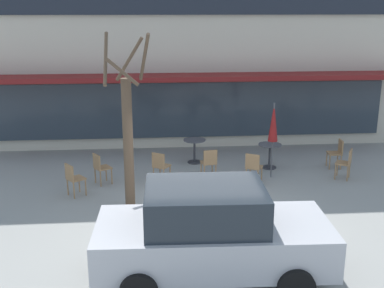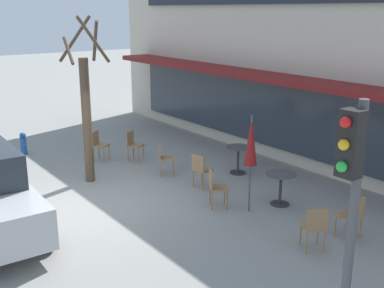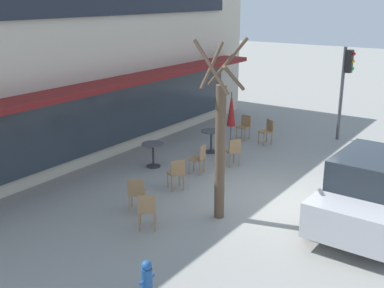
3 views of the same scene
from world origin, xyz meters
TOP-DOWN VIEW (x-y plane):
  - ground_plane at (0.00, 0.00)m, footprint 80.00×80.00m
  - building_facade at (0.00, 9.96)m, footprint 17.41×9.10m
  - cafe_table_near_wall at (0.23, 4.24)m, footprint 0.70×0.70m
  - cafe_table_streetside at (2.48, 3.54)m, footprint 0.70×0.70m
  - patio_umbrella_green_folded at (2.34, 2.69)m, footprint 0.28×0.28m
  - cafe_chair_0 at (1.71, 2.23)m, footprint 0.55×0.55m
  - cafe_chair_1 at (0.53, 2.72)m, footprint 0.47×0.47m
  - cafe_chair_2 at (-2.53, 2.52)m, footprint 0.55×0.55m
  - cafe_chair_3 at (4.54, 3.38)m, footprint 0.43×0.43m
  - cafe_chair_4 at (-3.14, 1.69)m, footprint 0.56×0.56m
  - cafe_chair_5 at (-0.87, 2.52)m, footprint 0.55×0.55m
  - cafe_chair_6 at (4.43, 2.39)m, footprint 0.55×0.55m
  - parked_sedan at (-0.04, -2.47)m, footprint 4.25×2.11m
  - street_tree at (-1.64, 0.70)m, footprint 1.05×1.04m
  - traffic_light_pole at (6.46, 0.39)m, footprint 0.26×0.44m
  - fire_hydrant at (-5.10, 0.06)m, footprint 0.36×0.20m

SIDE VIEW (x-z plane):
  - ground_plane at x=0.00m, z-range 0.00..0.00m
  - fire_hydrant at x=-5.10m, z-range 0.00..0.71m
  - cafe_table_near_wall at x=0.23m, z-range 0.14..0.90m
  - cafe_table_streetside at x=2.48m, z-range 0.14..0.90m
  - cafe_chair_0 at x=1.71m, z-range 0.08..0.97m
  - cafe_chair_1 at x=0.53m, z-range 0.08..0.97m
  - cafe_chair_2 at x=-2.53m, z-range 0.08..0.97m
  - cafe_chair_3 at x=4.54m, z-range 0.08..0.97m
  - cafe_chair_4 at x=-3.14m, z-range 0.08..0.97m
  - cafe_chair_5 at x=-0.87m, z-range 0.08..0.97m
  - cafe_chair_6 at x=4.43m, z-range 0.08..0.97m
  - parked_sedan at x=-0.04m, z-range 0.00..1.76m
  - patio_umbrella_green_folded at x=2.34m, z-range 0.53..2.73m
  - street_tree at x=-1.64m, z-range -0.22..4.03m
  - traffic_light_pole at x=6.46m, z-range 0.60..4.00m
  - building_facade at x=0.00m, z-range 0.00..7.05m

